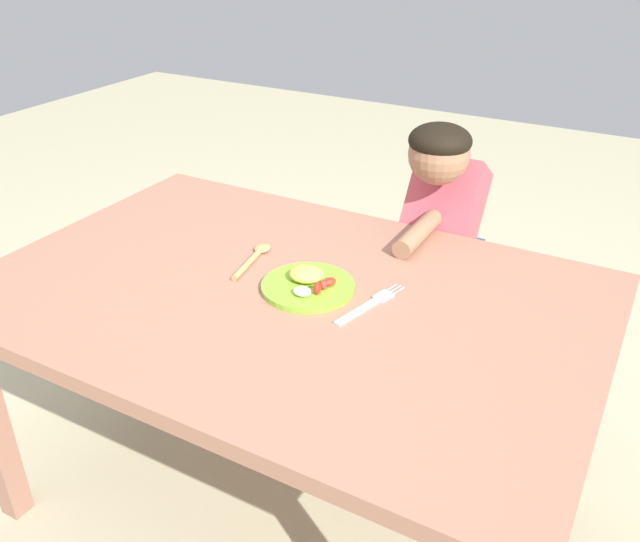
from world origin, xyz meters
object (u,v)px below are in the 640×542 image
fork (369,305)px  spoon (254,257)px  plate (308,284)px  person (440,260)px

fork → spoon: 0.35m
fork → spoon: spoon is taller
plate → fork: size_ratio=0.98×
plate → person: person is taller
person → plate: bearing=77.1°
plate → spoon: 0.20m
spoon → person: bearing=-42.3°
person → spoon: bearing=57.7°
fork → spoon: size_ratio=1.13×
plate → fork: 0.16m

